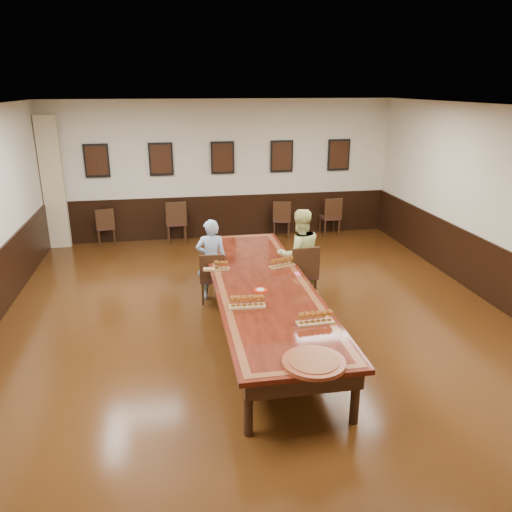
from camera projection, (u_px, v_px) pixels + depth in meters
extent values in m
cube|color=black|center=(262.00, 330.00, 7.51)|extent=(8.00, 10.00, 0.02)
cube|color=white|center=(263.00, 107.00, 6.46)|extent=(8.00, 10.00, 0.02)
cube|color=beige|center=(222.00, 170.00, 11.65)|extent=(8.00, 0.02, 3.20)
cube|color=beige|center=(462.00, 512.00, 2.32)|extent=(8.00, 0.02, 3.20)
imported|color=#4A7EB9|center=(211.00, 260.00, 8.38)|extent=(0.53, 0.37, 1.40)
imported|color=#E0ED94|center=(299.00, 255.00, 8.38)|extent=(0.83, 0.67, 1.57)
cube|color=#FE5492|center=(297.00, 274.00, 7.60)|extent=(0.08, 0.15, 0.01)
cube|color=tan|center=(53.00, 183.00, 10.90)|extent=(0.45, 0.18, 2.90)
cube|color=black|center=(224.00, 216.00, 11.98)|extent=(7.98, 0.04, 1.00)
cube|color=black|center=(505.00, 281.00, 7.99)|extent=(0.04, 9.98, 1.00)
cube|color=#320E08|center=(262.00, 285.00, 7.27)|extent=(1.40, 5.00, 0.06)
cube|color=brown|center=(262.00, 283.00, 7.26)|extent=(1.28, 4.88, 0.00)
cube|color=#320E08|center=(262.00, 283.00, 7.26)|extent=(1.10, 4.70, 0.00)
cube|color=black|center=(262.00, 295.00, 7.32)|extent=(1.25, 4.85, 0.18)
cylinder|color=black|center=(248.00, 407.00, 5.13)|extent=(0.10, 0.10, 0.69)
cylinder|color=black|center=(355.00, 395.00, 5.32)|extent=(0.10, 0.10, 0.69)
cylinder|color=black|center=(209.00, 260.00, 9.46)|extent=(0.10, 0.10, 0.69)
cylinder|color=black|center=(269.00, 256.00, 9.65)|extent=(0.10, 0.10, 0.69)
cube|color=black|center=(97.00, 161.00, 11.03)|extent=(0.54, 0.03, 0.74)
cube|color=black|center=(97.00, 161.00, 11.01)|extent=(0.46, 0.01, 0.64)
cube|color=black|center=(161.00, 159.00, 11.26)|extent=(0.54, 0.03, 0.74)
cube|color=black|center=(161.00, 159.00, 11.24)|extent=(0.46, 0.01, 0.64)
cube|color=black|center=(223.00, 158.00, 11.49)|extent=(0.54, 0.03, 0.74)
cube|color=black|center=(223.00, 158.00, 11.47)|extent=(0.46, 0.01, 0.64)
cube|color=black|center=(282.00, 156.00, 11.72)|extent=(0.54, 0.03, 0.74)
cube|color=black|center=(282.00, 156.00, 11.70)|extent=(0.46, 0.01, 0.64)
cube|color=black|center=(339.00, 155.00, 11.95)|extent=(0.54, 0.03, 0.74)
cube|color=black|center=(339.00, 155.00, 11.93)|extent=(0.46, 0.01, 0.64)
cube|color=olive|center=(216.00, 269.00, 7.77)|extent=(0.42, 0.18, 0.03)
cube|color=olive|center=(282.00, 266.00, 7.91)|extent=(0.44, 0.26, 0.03)
cube|color=olive|center=(247.00, 306.00, 6.46)|extent=(0.48, 0.17, 0.03)
cube|color=olive|center=(315.00, 323.00, 6.02)|extent=(0.47, 0.17, 0.03)
cylinder|color=#B11E0B|center=(260.00, 290.00, 6.98)|extent=(0.20, 0.20, 0.02)
cylinder|color=silver|center=(260.00, 289.00, 6.97)|extent=(0.11, 0.11, 0.01)
cylinder|color=#5E2212|center=(314.00, 363.00, 5.14)|extent=(0.78, 0.78, 0.04)
cylinder|color=brown|center=(314.00, 360.00, 5.13)|extent=(0.62, 0.62, 0.01)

